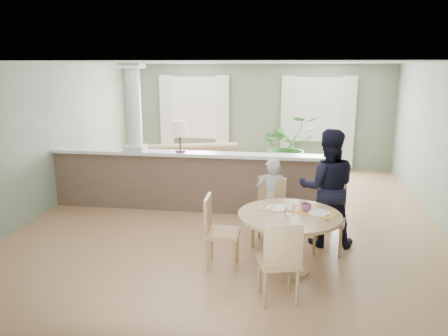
% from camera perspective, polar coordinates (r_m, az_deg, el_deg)
% --- Properties ---
extents(ground, '(8.00, 8.00, 0.00)m').
position_cam_1_polar(ground, '(7.94, 1.50, -6.27)').
color(ground, tan).
rests_on(ground, ground).
extents(room_shell, '(7.02, 8.02, 2.71)m').
position_cam_1_polar(room_shell, '(8.15, 1.94, 7.33)').
color(room_shell, gray).
rests_on(room_shell, ground).
extents(pony_wall, '(5.32, 0.38, 2.70)m').
position_cam_1_polar(pony_wall, '(8.10, -5.22, -0.71)').
color(pony_wall, brown).
rests_on(pony_wall, ground).
extents(sofa, '(3.50, 2.21, 0.95)m').
position_cam_1_polar(sofa, '(9.35, -5.14, -0.25)').
color(sofa, '#967952').
rests_on(sofa, ground).
extents(houseplant, '(1.77, 1.71, 1.51)m').
position_cam_1_polar(houseplant, '(10.68, 8.30, 2.91)').
color(houseplant, '#306428').
rests_on(houseplant, ground).
extents(dining_table, '(1.33, 1.33, 0.91)m').
position_cam_1_polar(dining_table, '(5.75, 8.58, -7.46)').
color(dining_table, tan).
rests_on(dining_table, ground).
extents(chair_far_boy, '(0.53, 0.53, 1.01)m').
position_cam_1_polar(chair_far_boy, '(6.65, 5.97, -5.23)').
color(chair_far_boy, tan).
rests_on(chair_far_boy, ground).
extents(chair_far_man, '(0.51, 0.51, 0.98)m').
position_cam_1_polar(chair_far_man, '(6.57, 13.68, -5.94)').
color(chair_far_man, tan).
rests_on(chair_far_man, ground).
extents(chair_near, '(0.55, 0.55, 1.00)m').
position_cam_1_polar(chair_near, '(5.02, 7.33, -11.65)').
color(chair_near, tan).
rests_on(chair_near, ground).
extents(chair_side, '(0.45, 0.45, 0.98)m').
position_cam_1_polar(chair_side, '(5.87, -0.94, -7.87)').
color(chair_side, tan).
rests_on(chair_side, ground).
extents(child_person, '(0.49, 0.33, 1.30)m').
position_cam_1_polar(child_person, '(6.77, 6.24, -4.07)').
color(child_person, '#A8A9AE').
rests_on(child_person, ground).
extents(man_person, '(0.87, 0.68, 1.77)m').
position_cam_1_polar(man_person, '(6.66, 13.33, -2.54)').
color(man_person, black).
rests_on(man_person, ground).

